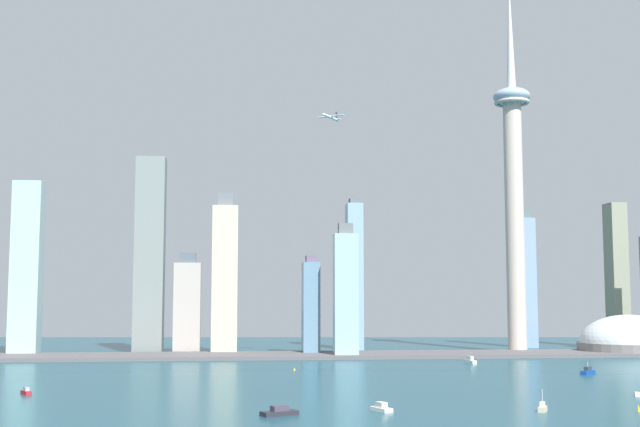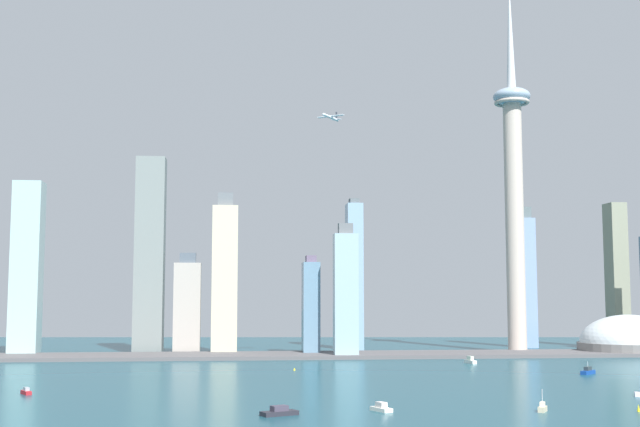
{
  "view_description": "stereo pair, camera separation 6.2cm",
  "coord_description": "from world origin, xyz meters",
  "px_view_note": "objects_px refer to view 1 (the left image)",
  "views": [
    {
      "loc": [
        -51.17,
        -199.9,
        46.35
      ],
      "look_at": [
        18.66,
        467.63,
        115.18
      ],
      "focal_mm": 46.65,
      "sensor_mm": 36.0,
      "label": 1
    },
    {
      "loc": [
        -51.11,
        -199.9,
        46.35
      ],
      "look_at": [
        18.66,
        467.63,
        115.18
      ],
      "focal_mm": 46.65,
      "sensor_mm": 36.0,
      "label": 2
    }
  ],
  "objects_px": {
    "skyscraper_5": "(617,275)",
    "boat_3": "(381,408)",
    "boat_4": "(588,371)",
    "skyscraper_11": "(346,294)",
    "boat_7": "(470,361)",
    "skyscraper_7": "(354,275)",
    "skyscraper_0": "(150,255)",
    "airplane": "(331,117)",
    "skyscraper_6": "(187,306)",
    "boat_6": "(279,412)",
    "observation_tower": "(514,178)",
    "skyscraper_3": "(311,307)",
    "stadium_dome": "(629,343)",
    "skyscraper_2": "(527,280)",
    "boat_2": "(543,408)",
    "skyscraper_8": "(225,277)",
    "skyscraper_9": "(27,268)",
    "boat_5": "(26,392)",
    "channel_buoy_0": "(294,369)",
    "channel_buoy_1": "(638,408)"
  },
  "relations": [
    {
      "from": "skyscraper_5",
      "to": "boat_7",
      "type": "bearing_deg",
      "value": -139.28
    },
    {
      "from": "skyscraper_11",
      "to": "boat_7",
      "type": "xyz_separation_m",
      "value": [
        81.52,
        -62.62,
        -48.39
      ]
    },
    {
      "from": "skyscraper_11",
      "to": "boat_6",
      "type": "distance_m",
      "value": 325.45
    },
    {
      "from": "skyscraper_3",
      "to": "skyscraper_11",
      "type": "bearing_deg",
      "value": -54.24
    },
    {
      "from": "skyscraper_7",
      "to": "skyscraper_0",
      "type": "bearing_deg",
      "value": -169.47
    },
    {
      "from": "skyscraper_6",
      "to": "channel_buoy_1",
      "type": "bearing_deg",
      "value": -61.47
    },
    {
      "from": "skyscraper_0",
      "to": "airplane",
      "type": "height_order",
      "value": "airplane"
    },
    {
      "from": "skyscraper_3",
      "to": "skyscraper_6",
      "type": "bearing_deg",
      "value": 166.01
    },
    {
      "from": "skyscraper_0",
      "to": "skyscraper_9",
      "type": "bearing_deg",
      "value": -168.71
    },
    {
      "from": "observation_tower",
      "to": "skyscraper_5",
      "type": "relative_size",
      "value": 2.46
    },
    {
      "from": "skyscraper_0",
      "to": "skyscraper_8",
      "type": "xyz_separation_m",
      "value": [
        63.94,
        -16.56,
        -19.39
      ]
    },
    {
      "from": "skyscraper_7",
      "to": "channel_buoy_0",
      "type": "xyz_separation_m",
      "value": [
        -70.03,
        -207.93,
        -66.64
      ]
    },
    {
      "from": "boat_6",
      "to": "skyscraper_0",
      "type": "bearing_deg",
      "value": -101.82
    },
    {
      "from": "skyscraper_2",
      "to": "skyscraper_8",
      "type": "bearing_deg",
      "value": -166.47
    },
    {
      "from": "skyscraper_2",
      "to": "boat_2",
      "type": "xyz_separation_m",
      "value": [
        -153.22,
        -435.62,
        -62.14
      ]
    },
    {
      "from": "stadium_dome",
      "to": "boat_3",
      "type": "distance_m",
      "value": 431.08
    },
    {
      "from": "skyscraper_5",
      "to": "skyscraper_9",
      "type": "relative_size",
      "value": 0.96
    },
    {
      "from": "boat_3",
      "to": "boat_4",
      "type": "bearing_deg",
      "value": -69.38
    },
    {
      "from": "observation_tower",
      "to": "airplane",
      "type": "bearing_deg",
      "value": -153.75
    },
    {
      "from": "boat_3",
      "to": "boat_6",
      "type": "bearing_deg",
      "value": 76.42
    },
    {
      "from": "boat_5",
      "to": "skyscraper_5",
      "type": "bearing_deg",
      "value": 97.04
    },
    {
      "from": "skyscraper_5",
      "to": "boat_5",
      "type": "relative_size",
      "value": 13.71
    },
    {
      "from": "skyscraper_6",
      "to": "skyscraper_9",
      "type": "bearing_deg",
      "value": -175.25
    },
    {
      "from": "boat_4",
      "to": "boat_7",
      "type": "height_order",
      "value": "boat_4"
    },
    {
      "from": "skyscraper_7",
      "to": "skyscraper_11",
      "type": "bearing_deg",
      "value": -102.13
    },
    {
      "from": "observation_tower",
      "to": "skyscraper_0",
      "type": "relative_size",
      "value": 2.01
    },
    {
      "from": "boat_4",
      "to": "airplane",
      "type": "relative_size",
      "value": 0.59
    },
    {
      "from": "skyscraper_0",
      "to": "boat_6",
      "type": "relative_size",
      "value": 10.47
    },
    {
      "from": "skyscraper_5",
      "to": "skyscraper_6",
      "type": "height_order",
      "value": "skyscraper_5"
    },
    {
      "from": "boat_7",
      "to": "boat_3",
      "type": "bearing_deg",
      "value": 140.48
    },
    {
      "from": "skyscraper_8",
      "to": "skyscraper_9",
      "type": "bearing_deg",
      "value": -179.01
    },
    {
      "from": "skyscraper_8",
      "to": "channel_buoy_0",
      "type": "distance_m",
      "value": 176.37
    },
    {
      "from": "skyscraper_6",
      "to": "boat_6",
      "type": "distance_m",
      "value": 379.8
    },
    {
      "from": "boat_3",
      "to": "skyscraper_6",
      "type": "bearing_deg",
      "value": -8.66
    },
    {
      "from": "skyscraper_7",
      "to": "boat_4",
      "type": "distance_m",
      "value": 283.47
    },
    {
      "from": "stadium_dome",
      "to": "skyscraper_11",
      "type": "height_order",
      "value": "skyscraper_11"
    },
    {
      "from": "skyscraper_5",
      "to": "boat_3",
      "type": "relative_size",
      "value": 11.6
    },
    {
      "from": "observation_tower",
      "to": "channel_buoy_0",
      "type": "relative_size",
      "value": 206.86
    },
    {
      "from": "skyscraper_5",
      "to": "boat_2",
      "type": "xyz_separation_m",
      "value": [
        -234.09,
        -417.12,
        -66.79
      ]
    },
    {
      "from": "boat_5",
      "to": "channel_buoy_0",
      "type": "distance_m",
      "value": 185.53
    },
    {
      "from": "skyscraper_3",
      "to": "boat_7",
      "type": "bearing_deg",
      "value": -42.34
    },
    {
      "from": "boat_2",
      "to": "channel_buoy_1",
      "type": "height_order",
      "value": "boat_2"
    },
    {
      "from": "skyscraper_3",
      "to": "skyscraper_2",
      "type": "bearing_deg",
      "value": 21.82
    },
    {
      "from": "skyscraper_6",
      "to": "observation_tower",
      "type": "bearing_deg",
      "value": -2.05
    },
    {
      "from": "boat_3",
      "to": "boat_4",
      "type": "relative_size",
      "value": 0.92
    },
    {
      "from": "skyscraper_0",
      "to": "boat_7",
      "type": "distance_m",
      "value": 285.87
    },
    {
      "from": "stadium_dome",
      "to": "airplane",
      "type": "xyz_separation_m",
      "value": [
        -261.53,
        -62.98,
        175.15
      ]
    },
    {
      "from": "skyscraper_3",
      "to": "boat_4",
      "type": "height_order",
      "value": "skyscraper_3"
    },
    {
      "from": "boat_4",
      "to": "boat_6",
      "type": "height_order",
      "value": "boat_4"
    },
    {
      "from": "observation_tower",
      "to": "stadium_dome",
      "type": "bearing_deg",
      "value": -13.6
    }
  ]
}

